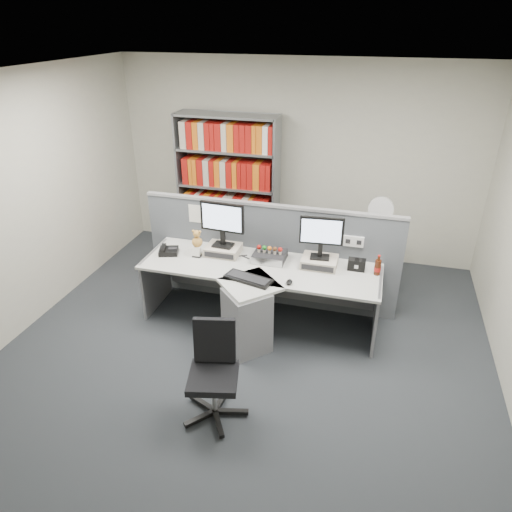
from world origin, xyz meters
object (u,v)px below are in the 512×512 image
(desk_calendar, at_px, (197,253))
(shelving_unit, at_px, (228,188))
(desk, at_px, (255,297))
(keyboard, at_px, (249,279))
(desk_fan, at_px, (381,212))
(monitor_left, at_px, (222,221))
(speaker, at_px, (357,265))
(filing_cabinet, at_px, (374,261))
(desktop_pc, at_px, (270,256))
(desk_phone, at_px, (168,251))
(office_chair, at_px, (214,368))
(mouse, at_px, (289,282))
(monitor_right, at_px, (321,234))
(cola_bottle, at_px, (378,267))

(desk_calendar, relative_size, shelving_unit, 0.06)
(desk, xyz_separation_m, keyboard, (-0.03, -0.11, 0.28))
(shelving_unit, distance_m, desk_fan, 2.15)
(monitor_left, height_order, speaker, monitor_left)
(keyboard, height_order, filing_cabinet, keyboard)
(speaker, bearing_deg, desktop_pc, -178.19)
(desk_phone, xyz_separation_m, office_chair, (1.06, -1.43, -0.29))
(desk, relative_size, office_chair, 2.99)
(desk_calendar, height_order, shelving_unit, shelving_unit)
(mouse, distance_m, speaker, 0.79)
(monitor_right, relative_size, desk_calendar, 4.04)
(keyboard, height_order, shelving_unit, shelving_unit)
(office_chair, bearing_deg, cola_bottle, 51.25)
(desktop_pc, xyz_separation_m, filing_cabinet, (1.13, 1.02, -0.42))
(cola_bottle, height_order, desk_fan, desk_fan)
(monitor_right, height_order, desk_phone, monitor_right)
(shelving_unit, bearing_deg, monitor_right, -43.91)
(monitor_right, distance_m, mouse, 0.63)
(mouse, xyz_separation_m, shelving_unit, (-1.29, 1.92, 0.24))
(desk_phone, bearing_deg, mouse, -11.35)
(desk_fan, relative_size, office_chair, 0.59)
(keyboard, relative_size, desk_fan, 1.04)
(keyboard, bearing_deg, desk, 72.80)
(speaker, xyz_separation_m, filing_cabinet, (0.18, 0.99, -0.43))
(desktop_pc, distance_m, keyboard, 0.50)
(mouse, distance_m, desk_phone, 1.50)
(keyboard, height_order, desk_calendar, desk_calendar)
(desk, xyz_separation_m, desk_calendar, (-0.74, 0.24, 0.31))
(desk, distance_m, desk_calendar, 0.84)
(desktop_pc, height_order, shelving_unit, shelving_unit)
(desk_phone, distance_m, desk_fan, 2.59)
(desk, bearing_deg, desk_phone, 168.42)
(shelving_unit, relative_size, filing_cabinet, 2.86)
(cola_bottle, bearing_deg, speaker, 167.61)
(keyboard, bearing_deg, desk_calendar, 153.96)
(desktop_pc, relative_size, desk_phone, 1.36)
(mouse, distance_m, cola_bottle, 0.95)
(filing_cabinet, bearing_deg, monitor_right, -119.63)
(desktop_pc, xyz_separation_m, desk_phone, (-1.16, -0.15, -0.01))
(desktop_pc, xyz_separation_m, mouse, (0.32, -0.45, -0.03))
(desk_calendar, distance_m, desk_fan, 2.28)
(monitor_right, height_order, mouse, monitor_right)
(monitor_right, bearing_deg, desk, -148.35)
(keyboard, relative_size, filing_cabinet, 0.76)
(desktop_pc, xyz_separation_m, cola_bottle, (1.16, -0.02, 0.04))
(mouse, height_order, desk_calendar, desk_calendar)
(desktop_pc, bearing_deg, desk_fan, 42.10)
(monitor_left, height_order, desktop_pc, monitor_left)
(shelving_unit, height_order, desk_fan, shelving_unit)
(cola_bottle, relative_size, desk_fan, 0.44)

